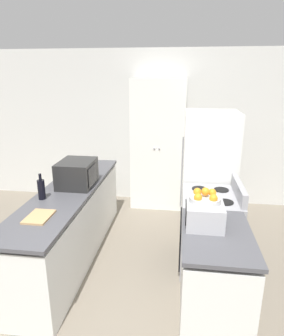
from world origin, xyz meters
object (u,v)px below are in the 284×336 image
microwave (77,173)px  wine_bottle (41,189)px  stove (209,230)px  fruit_bowl (205,198)px  refrigerator (208,176)px  toaster_oven (204,213)px  pantry_cabinet (158,145)px

microwave → wine_bottle: (-0.24, -0.45, -0.04)m
stove → fruit_bowl: fruit_bowl is taller
refrigerator → toaster_oven: (-0.15, -1.45, 0.13)m
pantry_cabinet → refrigerator: bearing=-49.5°
stove → refrigerator: bearing=88.5°
toaster_oven → microwave: bearing=151.5°
pantry_cabinet → wine_bottle: (-1.09, -2.00, -0.06)m
pantry_cabinet → refrigerator: 1.20m
wine_bottle → fruit_bowl: fruit_bowl is taller
fruit_bowl → wine_bottle: bearing=168.7°
toaster_oven → wine_bottle: bearing=168.7°
microwave → fruit_bowl: 1.67m
pantry_cabinet → stove: size_ratio=2.04×
stove → refrigerator: (0.02, 0.76, 0.42)m
microwave → pantry_cabinet: bearing=61.2°
pantry_cabinet → refrigerator: pantry_cabinet is taller
pantry_cabinet → fruit_bowl: 2.42m
fruit_bowl → refrigerator: bearing=84.0°
stove → microwave: bearing=176.1°
pantry_cabinet → wine_bottle: pantry_cabinet is taller
toaster_oven → fruit_bowl: (-0.00, 0.00, 0.15)m
stove → fruit_bowl: (-0.13, -0.69, 0.69)m
refrigerator → microwave: 1.75m
microwave → fruit_bowl: (1.46, -0.79, 0.10)m
stove → wine_bottle: 1.95m
pantry_cabinet → wine_bottle: 2.28m
stove → microwave: 1.71m
stove → refrigerator: 0.87m
microwave → toaster_oven: 1.67m
stove → microwave: size_ratio=2.15×
pantry_cabinet → microwave: bearing=-118.8°
pantry_cabinet → refrigerator: (0.77, -0.90, -0.20)m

